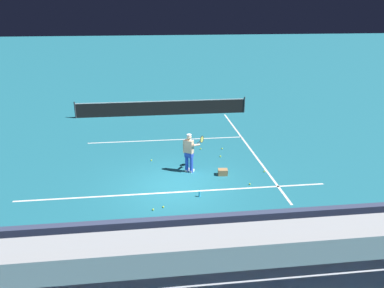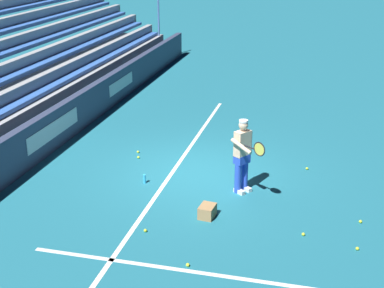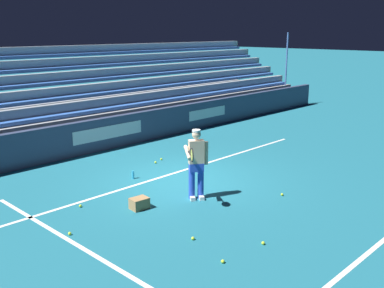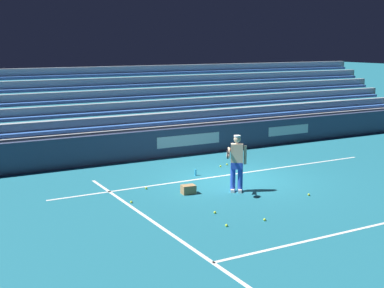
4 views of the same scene
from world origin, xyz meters
name	(u,v)px [view 3 (image 3 of 4)]	position (x,y,z in m)	size (l,w,h in m)	color
ground_plane	(180,179)	(0.00, 0.00, 0.00)	(160.00, 160.00, 0.00)	#1E6B7F
court_baseline_white	(168,175)	(0.00, -0.50, 0.00)	(12.00, 0.10, 0.01)	white
court_service_line_white	(380,243)	(0.00, 5.50, 0.00)	(8.22, 0.10, 0.01)	white
back_wall_sponsor_board	(94,136)	(-0.01, -4.12, 0.55)	(27.58, 0.25, 1.10)	#384260
bleacher_stand	(53,118)	(0.00, -6.75, 0.79)	(26.20, 4.00, 3.85)	#9EA3A8
tennis_player	(196,163)	(0.77, 1.33, 0.89)	(0.96, 0.83, 1.71)	blue
ball_box_cardboard	(139,203)	(2.13, 0.83, 0.13)	(0.40, 0.30, 0.26)	#A87F51
tennis_ball_midcourt	(223,261)	(2.70, 3.81, 0.03)	(0.07, 0.07, 0.07)	#CCE533
tennis_ball_on_baseline	(282,195)	(-0.85, 2.73, 0.03)	(0.07, 0.07, 0.07)	#CCE533
tennis_ball_by_box	(263,243)	(1.63, 3.91, 0.03)	(0.07, 0.07, 0.07)	#CCE533
tennis_ball_stray_back	(193,238)	(2.42, 2.81, 0.03)	(0.07, 0.07, 0.07)	#CCE533
tennis_ball_toward_net	(161,159)	(-0.88, -1.75, 0.03)	(0.07, 0.07, 0.07)	#CCE533
tennis_ball_far_left	(80,206)	(3.03, -0.22, 0.03)	(0.07, 0.07, 0.07)	#CCE533
tennis_ball_far_right	(156,162)	(-0.52, -1.62, 0.03)	(0.07, 0.07, 0.07)	#CCE533
tennis_ball_near_player	(70,234)	(3.98, 0.89, 0.03)	(0.07, 0.07, 0.07)	#CCE533
water_bottle	(133,175)	(0.88, -0.97, 0.11)	(0.07, 0.07, 0.22)	#33B2E5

